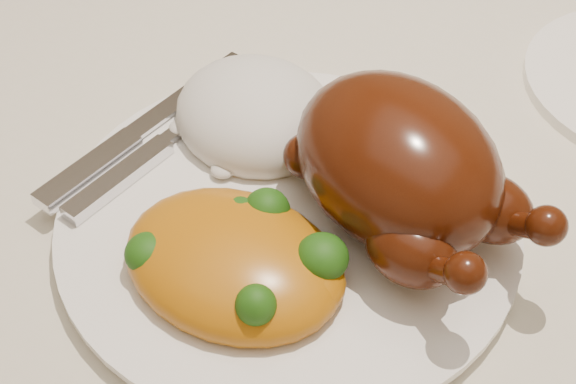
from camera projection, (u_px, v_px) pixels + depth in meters
The scene contains 7 objects.
dining_table at pixel (461, 198), 0.67m from camera, with size 1.60×0.90×0.76m.
tablecloth at pixel (475, 133), 0.62m from camera, with size 1.73×1.03×0.18m.
dinner_plate at pixel (288, 221), 0.51m from camera, with size 0.29×0.29×0.01m, color white.
roast_chicken at pixel (401, 167), 0.47m from camera, with size 0.19×0.15×0.09m.
rice_mound at pixel (256, 115), 0.55m from camera, with size 0.15×0.14×0.06m.
mac_and_cheese at pixel (240, 261), 0.46m from camera, with size 0.14×0.11×0.05m.
cutlery at pixel (133, 150), 0.54m from camera, with size 0.04×0.20×0.01m.
Camera 1 is at (0.15, -0.46, 1.15)m, focal length 50.00 mm.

